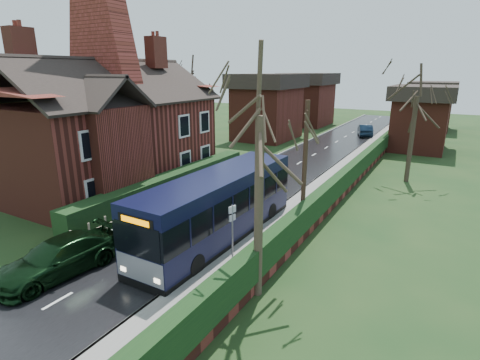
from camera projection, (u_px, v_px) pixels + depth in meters
The scene contains 18 objects.
ground at pixel (168, 239), 18.39m from camera, with size 140.00×140.00×0.00m, color #2B3F1B.
road at pixel (259, 186), 26.74m from camera, with size 6.00×100.00×0.02m, color black.
pavement at pixel (316, 195), 24.71m from camera, with size 2.50×100.00×0.14m, color slate.
kerb_right at pixel (299, 192), 25.28m from camera, with size 0.12×100.00×0.14m, color gray.
kerb_left at pixel (223, 180), 28.17m from camera, with size 0.12×100.00×0.10m, color gray.
front_hedge at pixel (171, 185), 24.19m from camera, with size 1.20×16.00×1.60m, color black.
picket_fence at pixel (180, 192), 23.93m from camera, with size 0.10×16.00×0.90m, color #8B755E, non-canonical shape.
right_wall_hedge at pixel (341, 184), 23.71m from camera, with size 0.60×50.00×1.80m.
brick_house at pixel (110, 125), 25.29m from camera, with size 9.30×14.60×10.30m.
bus at pixel (219, 207), 17.98m from camera, with size 2.61×10.78×3.26m.
car_silver at pixel (254, 167), 28.90m from camera, with size 1.82×4.51×1.54m, color #B8B8BD.
car_green at pixel (59, 258), 15.00m from camera, with size 2.04×5.03×1.46m, color black.
car_distant at pixel (365, 130), 47.07m from camera, with size 1.53×4.39×1.45m, color #102032.
bus_stop_sign at pixel (232, 225), 15.63m from camera, with size 0.14×0.40×2.62m.
telegraph_pole at pixel (304, 169), 18.12m from camera, with size 0.35×0.83×6.64m.
tree_right_near at pixel (260, 102), 11.90m from camera, with size 4.33×4.33×9.36m.
tree_right_far at pixel (418, 90), 26.05m from camera, with size 4.61×4.61×8.90m.
tree_house_side at pixel (194, 76), 36.70m from camera, with size 4.37×4.37×9.93m.
Camera 1 is at (11.42, -12.89, 7.94)m, focal length 28.00 mm.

